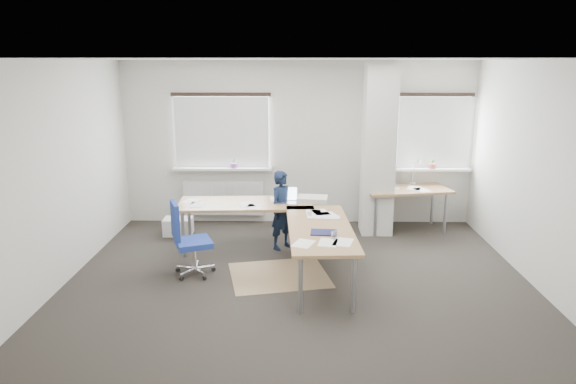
{
  "coord_description": "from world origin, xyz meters",
  "views": [
    {
      "loc": [
        -0.03,
        -6.26,
        2.78
      ],
      "look_at": [
        -0.15,
        0.9,
        0.95
      ],
      "focal_mm": 32.0,
      "sensor_mm": 36.0,
      "label": 1
    }
  ],
  "objects_px": {
    "desk_side": "(406,191)",
    "person": "(282,210)",
    "task_chair": "(191,255)",
    "desk_main": "(284,216)"
  },
  "relations": [
    {
      "from": "person",
      "to": "task_chair",
      "type": "bearing_deg",
      "value": 175.95
    },
    {
      "from": "desk_side",
      "to": "task_chair",
      "type": "bearing_deg",
      "value": -158.98
    },
    {
      "from": "desk_main",
      "to": "task_chair",
      "type": "xyz_separation_m",
      "value": [
        -1.22,
        -0.44,
        -0.41
      ]
    },
    {
      "from": "desk_side",
      "to": "desk_main",
      "type": "bearing_deg",
      "value": -153.18
    },
    {
      "from": "desk_side",
      "to": "person",
      "type": "xyz_separation_m",
      "value": [
        -2.04,
        -0.89,
        -0.08
      ]
    },
    {
      "from": "desk_side",
      "to": "task_chair",
      "type": "distance_m",
      "value": 3.78
    },
    {
      "from": "task_chair",
      "to": "person",
      "type": "bearing_deg",
      "value": 19.57
    },
    {
      "from": "task_chair",
      "to": "person",
      "type": "xyz_separation_m",
      "value": [
        1.19,
        1.05,
        0.32
      ]
    },
    {
      "from": "desk_main",
      "to": "task_chair",
      "type": "bearing_deg",
      "value": -163.1
    },
    {
      "from": "task_chair",
      "to": "desk_main",
      "type": "bearing_deg",
      "value": -2.08
    }
  ]
}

